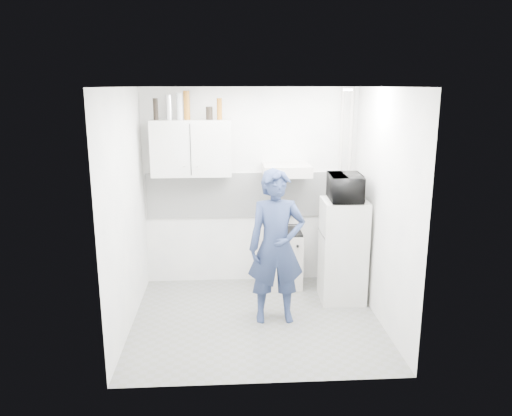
{
  "coord_description": "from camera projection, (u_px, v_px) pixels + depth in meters",
  "views": [
    {
      "loc": [
        -0.33,
        -5.23,
        2.61
      ],
      "look_at": [
        0.02,
        0.3,
        1.25
      ],
      "focal_mm": 35.0,
      "sensor_mm": 36.0,
      "label": 1
    }
  ],
  "objects": [
    {
      "name": "bottle_d",
      "position": [
        187.0,
        105.0,
        6.14
      ],
      "size": [
        0.08,
        0.08,
        0.35
      ],
      "primitive_type": "cylinder",
      "color": "brown",
      "rests_on": "upper_cabinet"
    },
    {
      "name": "canister_b",
      "position": [
        209.0,
        113.0,
        6.18
      ],
      "size": [
        0.08,
        0.08,
        0.16
      ],
      "primitive_type": "cylinder",
      "color": "black",
      "rests_on": "upper_cabinet"
    },
    {
      "name": "bottle_e",
      "position": [
        219.0,
        109.0,
        6.18
      ],
      "size": [
        0.07,
        0.07,
        0.26
      ],
      "primitive_type": "cylinder",
      "color": "brown",
      "rests_on": "upper_cabinet"
    },
    {
      "name": "microwave",
      "position": [
        346.0,
        187.0,
        5.94
      ],
      "size": [
        0.58,
        0.41,
        0.31
      ],
      "primitive_type": "imported",
      "rotation": [
        0.0,
        0.0,
        1.51
      ],
      "color": "black",
      "rests_on": "fridge"
    },
    {
      "name": "bottle_b",
      "position": [
        169.0,
        107.0,
        6.14
      ],
      "size": [
        0.08,
        0.08,
        0.3
      ],
      "primitive_type": "cylinder",
      "color": "silver",
      "rests_on": "upper_cabinet"
    },
    {
      "name": "stove",
      "position": [
        284.0,
        259.0,
        6.62
      ],
      "size": [
        0.46,
        0.46,
        0.74
      ],
      "primitive_type": "cube",
      "color": "#BDB6AC",
      "rests_on": "floor"
    },
    {
      "name": "saucepan",
      "position": [
        281.0,
        227.0,
        6.51
      ],
      "size": [
        0.17,
        0.17,
        0.1
      ],
      "primitive_type": "cylinder",
      "color": "silver",
      "rests_on": "stove_top"
    },
    {
      "name": "wall_back",
      "position": [
        250.0,
        187.0,
        6.62
      ],
      "size": [
        2.8,
        0.0,
        2.8
      ],
      "primitive_type": "plane",
      "rotation": [
        1.57,
        0.0,
        0.0
      ],
      "color": "white",
      "rests_on": "floor"
    },
    {
      "name": "stove_top",
      "position": [
        284.0,
        232.0,
        6.53
      ],
      "size": [
        0.44,
        0.44,
        0.03
      ],
      "primitive_type": "cube",
      "color": "black",
      "rests_on": "stove"
    },
    {
      "name": "bottle_a",
      "position": [
        156.0,
        109.0,
        6.13
      ],
      "size": [
        0.06,
        0.06,
        0.26
      ],
      "primitive_type": "cylinder",
      "color": "black",
      "rests_on": "upper_cabinet"
    },
    {
      "name": "wall_left",
      "position": [
        126.0,
        212.0,
        5.32
      ],
      "size": [
        0.0,
        2.6,
        2.6
      ],
      "primitive_type": "plane",
      "rotation": [
        1.57,
        0.0,
        1.57
      ],
      "color": "white",
      "rests_on": "floor"
    },
    {
      "name": "floor",
      "position": [
        256.0,
        320.0,
        5.72
      ],
      "size": [
        2.8,
        2.8,
        0.0
      ],
      "primitive_type": "plane",
      "color": "slate",
      "rests_on": "ground"
    },
    {
      "name": "fridge",
      "position": [
        343.0,
        251.0,
        6.13
      ],
      "size": [
        0.55,
        0.55,
        1.28
      ],
      "primitive_type": "cube",
      "rotation": [
        0.0,
        0.0,
        -0.03
      ],
      "color": "silver",
      "rests_on": "floor"
    },
    {
      "name": "person",
      "position": [
        276.0,
        247.0,
        5.53
      ],
      "size": [
        0.65,
        0.44,
        1.74
      ],
      "primitive_type": "imported",
      "rotation": [
        0.0,
        0.0,
        0.03
      ],
      "color": "navy",
      "rests_on": "floor"
    },
    {
      "name": "wall_right",
      "position": [
        383.0,
        208.0,
        5.49
      ],
      "size": [
        0.0,
        2.6,
        2.6
      ],
      "primitive_type": "plane",
      "rotation": [
        1.57,
        0.0,
        -1.57
      ],
      "color": "white",
      "rests_on": "floor"
    },
    {
      "name": "range_hood",
      "position": [
        287.0,
        170.0,
        6.34
      ],
      "size": [
        0.6,
        0.5,
        0.14
      ],
      "primitive_type": "cube",
      "color": "#BDB6AC",
      "rests_on": "wall_back"
    },
    {
      "name": "pipe_b",
      "position": [
        339.0,
        187.0,
        6.61
      ],
      "size": [
        0.04,
        0.04,
        2.6
      ],
      "primitive_type": "cylinder",
      "color": "#BDB6AC",
      "rests_on": "floor"
    },
    {
      "name": "ceiling_spot_fixture",
      "position": [
        348.0,
        90.0,
        5.36
      ],
      "size": [
        0.1,
        0.1,
        0.02
      ],
      "primitive_type": "cylinder",
      "color": "white",
      "rests_on": "ceiling"
    },
    {
      "name": "ceiling",
      "position": [
        256.0,
        87.0,
        5.09
      ],
      "size": [
        2.8,
        2.8,
        0.0
      ],
      "primitive_type": "plane",
      "color": "white",
      "rests_on": "wall_back"
    },
    {
      "name": "pipe_a",
      "position": [
        348.0,
        187.0,
        6.62
      ],
      "size": [
        0.05,
        0.05,
        2.6
      ],
      "primitive_type": "cylinder",
      "color": "#BDB6AC",
      "rests_on": "floor"
    },
    {
      "name": "upper_cabinet",
      "position": [
        191.0,
        148.0,
        6.27
      ],
      "size": [
        1.0,
        0.35,
        0.7
      ],
      "primitive_type": "cube",
      "color": "silver",
      "rests_on": "wall_back"
    },
    {
      "name": "bottle_c",
      "position": [
        180.0,
        106.0,
        6.14
      ],
      "size": [
        0.08,
        0.08,
        0.33
      ],
      "primitive_type": "cylinder",
      "color": "#B2B7BC",
      "rests_on": "upper_cabinet"
    },
    {
      "name": "backsplash",
      "position": [
        250.0,
        195.0,
        6.63
      ],
      "size": [
        2.74,
        0.03,
        0.6
      ],
      "primitive_type": "cube",
      "color": "white",
      "rests_on": "wall_back"
    }
  ]
}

